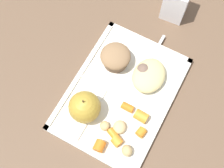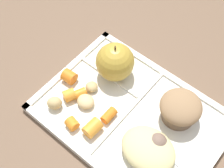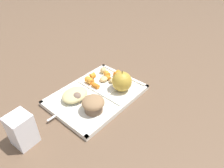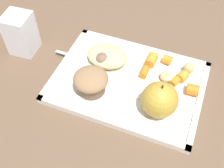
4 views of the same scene
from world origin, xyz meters
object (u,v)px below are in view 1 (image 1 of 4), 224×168
at_px(green_apple, 85,107).
at_px(plastic_fork, 150,61).
at_px(bran_muffin, 116,57).
at_px(milk_carton, 176,2).
at_px(lunch_tray, 121,94).

height_order(green_apple, plastic_fork, green_apple).
distance_m(green_apple, plastic_fork, 0.23).
relative_size(bran_muffin, milk_carton, 0.73).
bearing_deg(green_apple, milk_carton, -10.27).
xyz_separation_m(bran_muffin, milk_carton, (0.23, -0.07, 0.01)).
xyz_separation_m(lunch_tray, plastic_fork, (0.12, -0.03, 0.01)).
bearing_deg(bran_muffin, green_apple, 180.00).
bearing_deg(milk_carton, lunch_tray, 172.96).
bearing_deg(green_apple, plastic_fork, -21.23).
xyz_separation_m(bran_muffin, plastic_fork, (0.05, -0.08, -0.03)).
xyz_separation_m(plastic_fork, milk_carton, (0.18, 0.01, 0.04)).
xyz_separation_m(lunch_tray, bran_muffin, (0.07, 0.06, 0.04)).
bearing_deg(plastic_fork, milk_carton, 3.32).
bearing_deg(lunch_tray, bran_muffin, 37.27).
xyz_separation_m(lunch_tray, green_apple, (-0.09, 0.06, 0.05)).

